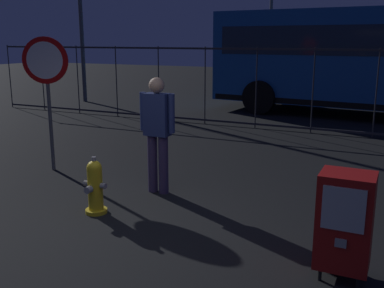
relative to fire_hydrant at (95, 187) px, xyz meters
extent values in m
plane|color=black|center=(0.80, -0.62, -0.35)|extent=(60.00, 60.00, 0.00)
cylinder|color=yellow|center=(0.00, 0.00, -0.33)|extent=(0.28, 0.28, 0.05)
cylinder|color=yellow|center=(0.00, 0.00, -0.03)|extent=(0.19, 0.19, 0.55)
sphere|color=yellow|center=(0.00, 0.00, 0.25)|extent=(0.19, 0.19, 0.19)
cylinder|color=gray|center=(0.00, 0.00, 0.37)|extent=(0.06, 0.06, 0.05)
cylinder|color=gray|center=(0.00, -0.13, 0.00)|extent=(0.09, 0.08, 0.09)
cylinder|color=gray|center=(-0.13, 0.00, 0.03)|extent=(0.07, 0.07, 0.07)
cylinder|color=gray|center=(0.13, 0.00, 0.03)|extent=(0.07, 0.07, 0.07)
cylinder|color=black|center=(2.91, -0.47, -0.29)|extent=(0.04, 0.04, 0.12)
cylinder|color=black|center=(3.24, -0.47, -0.29)|extent=(0.04, 0.04, 0.12)
cylinder|color=black|center=(2.91, -0.19, -0.29)|extent=(0.04, 0.04, 0.12)
cylinder|color=black|center=(3.24, -0.19, -0.29)|extent=(0.04, 0.04, 0.12)
cube|color=#9E1411|center=(3.07, -0.33, 0.22)|extent=(0.48, 0.40, 0.90)
cube|color=#B2B7BF|center=(3.07, -0.54, 0.40)|extent=(0.36, 0.01, 0.40)
cube|color=gray|center=(3.07, -0.54, 0.08)|extent=(0.10, 0.02, 0.08)
cylinder|color=#4C4F54|center=(-1.88, 1.30, 0.75)|extent=(0.06, 0.06, 2.20)
cylinder|color=red|center=(-1.88, 1.28, 1.50)|extent=(0.71, 0.31, 0.76)
cylinder|color=white|center=(-1.88, 1.26, 1.50)|extent=(0.56, 0.23, 0.60)
cylinder|color=#382D51|center=(0.24, 1.05, 0.07)|extent=(0.14, 0.14, 0.85)
cylinder|color=#382D51|center=(0.42, 1.05, 0.07)|extent=(0.14, 0.14, 0.85)
cube|color=navy|center=(0.33, 1.05, 0.80)|extent=(0.36, 0.20, 0.60)
sphere|color=tan|center=(0.33, 1.05, 1.21)|extent=(0.22, 0.22, 0.22)
cylinder|color=navy|center=(0.10, 1.05, 0.83)|extent=(0.09, 0.09, 0.55)
cylinder|color=navy|center=(0.56, 1.05, 0.83)|extent=(0.09, 0.09, 0.55)
cube|color=#2D2D33|center=(0.80, 6.37, 1.60)|extent=(18.00, 0.04, 0.05)
cube|color=#2D2D33|center=(0.80, 6.37, -0.25)|extent=(18.00, 0.04, 0.05)
cylinder|color=#2D2D33|center=(-8.20, 6.37, 0.65)|extent=(0.03, 0.03, 2.00)
cylinder|color=#2D2D33|center=(-6.82, 6.37, 0.65)|extent=(0.03, 0.03, 2.00)
cylinder|color=#2D2D33|center=(-5.44, 6.37, 0.65)|extent=(0.03, 0.03, 2.00)
cylinder|color=#2D2D33|center=(-4.05, 6.37, 0.65)|extent=(0.03, 0.03, 2.00)
cylinder|color=#2D2D33|center=(-2.67, 6.37, 0.65)|extent=(0.03, 0.03, 2.00)
cylinder|color=#2D2D33|center=(-1.28, 6.37, 0.65)|extent=(0.03, 0.03, 2.00)
cylinder|color=#2D2D33|center=(0.10, 6.37, 0.65)|extent=(0.03, 0.03, 2.00)
cylinder|color=#2D2D33|center=(1.49, 6.37, 0.65)|extent=(0.03, 0.03, 2.00)
cylinder|color=#2D2D33|center=(2.87, 6.37, 0.65)|extent=(0.03, 0.03, 2.00)
cylinder|color=black|center=(-0.45, 8.47, 0.15)|extent=(1.02, 0.37, 1.00)
cylinder|color=black|center=(-0.21, 10.96, 0.15)|extent=(1.02, 0.37, 1.00)
cylinder|color=black|center=(1.44, 12.56, 0.15)|extent=(1.03, 0.40, 1.00)
cylinder|color=black|center=(1.12, 15.04, 0.15)|extent=(1.03, 0.40, 1.00)
camera|label=1|loc=(3.47, -4.42, 1.84)|focal=42.24mm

